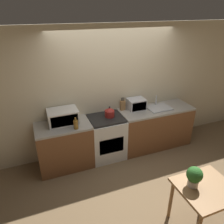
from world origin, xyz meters
The scene contains 13 objects.
ground_plane centered at (0.00, 0.00, 0.00)m, with size 16.00×16.00×0.00m, color brown.
wall_back centered at (0.00, 1.16, 1.30)m, with size 10.00×0.06×2.60m.
counter_left_run centered at (-1.14, 0.82, 0.45)m, with size 1.01×0.62×0.90m.
counter_right_run centered at (0.85, 0.82, 0.45)m, with size 1.59×0.62×0.90m.
stove_range centered at (-0.29, 0.82, 0.45)m, with size 0.69×0.62×0.90m.
kettle centered at (-0.21, 0.84, 0.99)m, with size 0.19×0.19×0.22m.
microwave centered at (-1.10, 0.91, 1.03)m, with size 0.55×0.39×0.26m.
bottle centered at (-0.93, 0.61, 0.98)m, with size 0.08×0.08×0.22m.
knife_block centered at (0.15, 1.02, 1.01)m, with size 0.10×0.07×0.28m.
toaster_oven centered at (0.44, 0.96, 1.01)m, with size 0.36×0.29×0.23m.
sink_basin centered at (0.91, 0.82, 0.92)m, with size 0.49×0.38×0.24m.
dining_table centered at (0.38, -1.21, 0.61)m, with size 0.74×0.67×0.72m.
potted_plant centered at (0.22, -1.12, 0.89)m, with size 0.21×0.21×0.29m.
Camera 1 is at (-1.55, -2.75, 2.86)m, focal length 35.00 mm.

